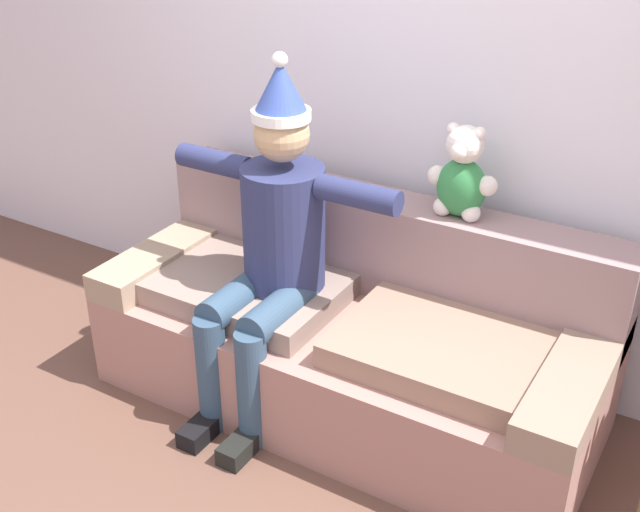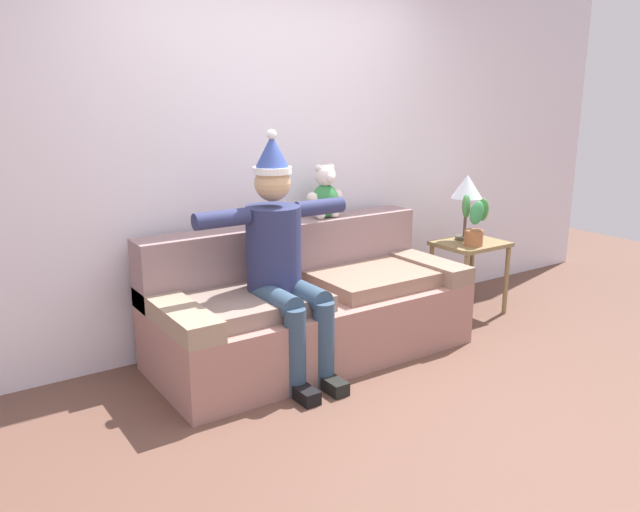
{
  "view_description": "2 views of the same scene",
  "coord_description": "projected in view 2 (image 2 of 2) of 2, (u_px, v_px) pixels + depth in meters",
  "views": [
    {
      "loc": [
        1.33,
        -1.47,
        2.2
      ],
      "look_at": [
        -0.07,
        0.87,
        0.75
      ],
      "focal_mm": 44.52,
      "sensor_mm": 36.0,
      "label": 1
    },
    {
      "loc": [
        -2.18,
        -2.34,
        1.72
      ],
      "look_at": [
        0.01,
        0.91,
        0.7
      ],
      "focal_mm": 35.63,
      "sensor_mm": 36.0,
      "label": 2
    }
  ],
  "objects": [
    {
      "name": "couch",
      "position": [
        308.0,
        307.0,
        4.23
      ],
      "size": [
        2.1,
        0.89,
        0.85
      ],
      "color": "#A27268",
      "rests_on": "ground_plane"
    },
    {
      "name": "back_wall",
      "position": [
        266.0,
        146.0,
        4.39
      ],
      "size": [
        7.0,
        0.1,
        2.7
      ],
      "primitive_type": "cube",
      "color": "white",
      "rests_on": "ground_plane"
    },
    {
      "name": "side_table",
      "position": [
        470.0,
        254.0,
        4.97
      ],
      "size": [
        0.52,
        0.43,
        0.58
      ],
      "color": "olive",
      "rests_on": "ground_plane"
    },
    {
      "name": "ground_plane",
      "position": [
        410.0,
        414.0,
        3.49
      ],
      "size": [
        10.0,
        10.0,
        0.0
      ],
      "primitive_type": "plane",
      "color": "brown"
    },
    {
      "name": "person_seated",
      "position": [
        282.0,
        256.0,
        3.83
      ],
      "size": [
        1.02,
        0.77,
        1.5
      ],
      "color": "navy",
      "rests_on": "ground_plane"
    },
    {
      "name": "potted_plant",
      "position": [
        475.0,
        222.0,
        4.78
      ],
      "size": [
        0.25,
        0.24,
        0.4
      ],
      "color": "#A2613A",
      "rests_on": "side_table"
    },
    {
      "name": "table_lamp",
      "position": [
        467.0,
        190.0,
        4.92
      ],
      "size": [
        0.24,
        0.24,
        0.51
      ],
      "color": "#4D4A3A",
      "rests_on": "side_table"
    },
    {
      "name": "teddy_bear",
      "position": [
        325.0,
        194.0,
        4.44
      ],
      "size": [
        0.29,
        0.17,
        0.38
      ],
      "color": "#328343",
      "rests_on": "couch"
    }
  ]
}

